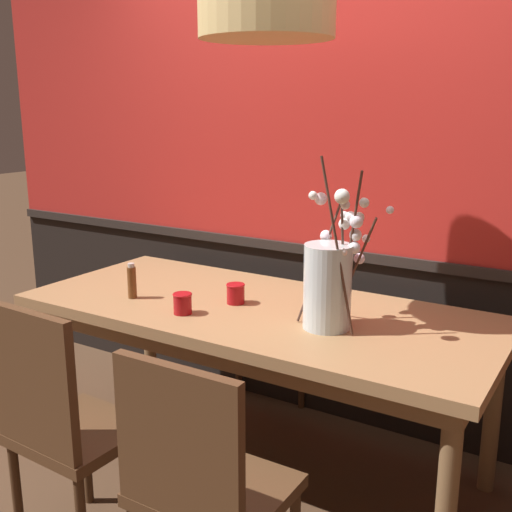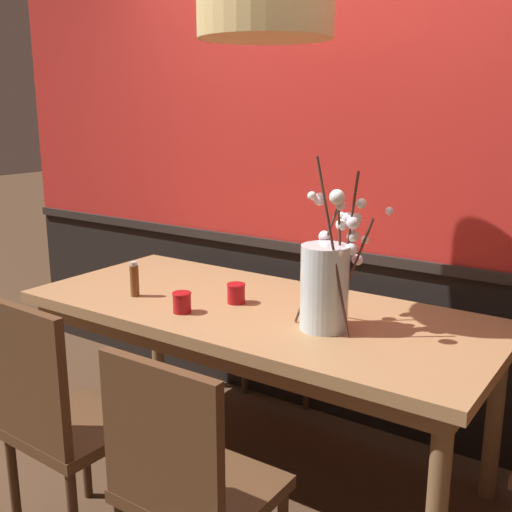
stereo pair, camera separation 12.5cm
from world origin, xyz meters
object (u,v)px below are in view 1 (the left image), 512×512
Objects in this scene: chair_far_side_left at (289,297)px; candle_holder_nearer_edge at (183,303)px; dining_table at (256,324)px; condiment_bottle at (132,281)px; chair_near_side_left at (62,420)px; candle_holder_nearer_center at (236,293)px; chair_near_side_right at (201,481)px; vase_with_blossoms at (329,284)px; pendant_lamp at (267,5)px.

chair_far_side_left reaches higher than candle_holder_nearer_edge.
dining_table is 12.80× the size of condiment_bottle.
condiment_bottle reaches higher than candle_holder_nearer_edge.
chair_near_side_left reaches higher than candle_holder_nearer_edge.
chair_near_side_left reaches higher than candle_holder_nearer_center.
chair_near_side_right is 0.91m from vase_with_blossoms.
chair_far_side_left is (-0.29, 0.84, -0.15)m from dining_table.
chair_near_side_right is (0.35, -0.88, -0.16)m from dining_table.
chair_far_side_left is 1.04× the size of chair_near_side_right.
chair_near_side_left is (-0.63, 0.02, 0.01)m from chair_near_side_right.
chair_near_side_right is 0.89m from candle_holder_nearer_edge.
candle_holder_nearer_edge is (0.08, -1.09, 0.28)m from chair_far_side_left.
dining_table is 2.22× the size of chair_near_side_right.
vase_with_blossoms is (0.68, -0.92, 0.41)m from chair_far_side_left.
chair_near_side_left is 1.70m from pendant_lamp.
candle_holder_nearer_edge is (0.07, 0.61, 0.28)m from chair_near_side_left.
vase_with_blossoms is at bearing 87.61° from chair_near_side_right.
condiment_bottle is 0.17× the size of pendant_lamp.
chair_far_side_left is 1.43× the size of vase_with_blossoms.
chair_far_side_left reaches higher than candle_holder_nearer_center.
chair_near_side_left is at bearing -68.40° from condiment_bottle.
pendant_lamp is (0.38, -0.90, 1.46)m from chair_far_side_left.
chair_far_side_left is 1.11m from condiment_bottle.
candle_holder_nearer_center is at bearing -172.74° from dining_table.
candle_holder_nearer_edge is at bearing -85.68° from chair_far_side_left.
candle_holder_nearer_center is at bearing 22.24° from condiment_bottle.
condiment_bottle is (-0.54, -0.19, 0.16)m from dining_table.
chair_far_side_left is 1.84m from chair_near_side_right.
chair_near_side_left is at bearing 178.23° from chair_near_side_right.
candle_holder_nearer_center is 1.01× the size of candle_holder_nearer_edge.
chair_far_side_left is 10.95× the size of candle_holder_nearer_edge.
dining_table is at bearing 49.36° from candle_holder_nearer_edge.
dining_table is at bearing 144.66° from pendant_lamp.
chair_near_side_right reaches higher than condiment_bottle.
dining_table is at bearing 71.97° from chair_near_side_left.
dining_table is at bearing -70.78° from chair_far_side_left.
pendant_lamp is at bearing 65.52° from chair_near_side_left.
chair_near_side_left is (-0.28, -0.86, -0.15)m from dining_table.
chair_near_side_right is at bearing -37.54° from condiment_bottle.
chair_near_side_right is 10.51× the size of candle_holder_nearer_center.
candle_holder_nearer_center is 0.48m from condiment_bottle.
vase_with_blossoms is (0.66, 0.79, 0.41)m from chair_near_side_left.
condiment_bottle reaches higher than dining_table.
chair_near_side_right is 1.38× the size of vase_with_blossoms.
chair_near_side_right reaches higher than candle_holder_nearer_center.
chair_near_side_left is 0.68m from candle_holder_nearer_edge.
condiment_bottle is at bearing -160.31° from dining_table.
vase_with_blossoms reaches higher than chair_near_side_left.
chair_near_side_left is 1.44× the size of vase_with_blossoms.
dining_table is at bearing 7.26° from candle_holder_nearer_center.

